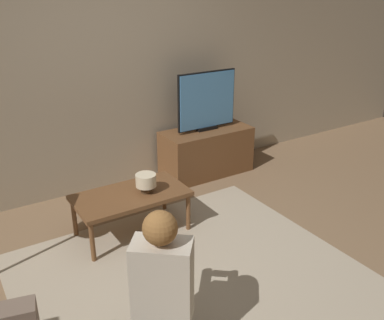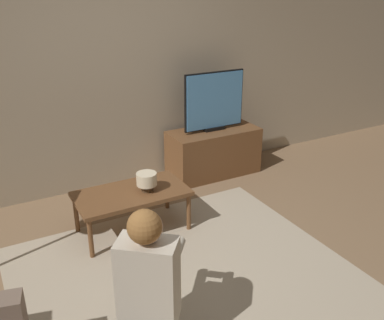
% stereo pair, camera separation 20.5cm
% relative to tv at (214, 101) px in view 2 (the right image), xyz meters
% --- Properties ---
extents(ground_plane, '(10.00, 10.00, 0.00)m').
position_rel_tv_xyz_m(ground_plane, '(-1.20, -1.60, -0.88)').
color(ground_plane, '#896B4C').
extents(wall_back, '(10.00, 0.06, 2.60)m').
position_rel_tv_xyz_m(wall_back, '(-1.20, 0.33, 0.42)').
color(wall_back, tan).
rests_on(wall_back, ground_plane).
extents(rug, '(2.50, 2.22, 0.02)m').
position_rel_tv_xyz_m(rug, '(-1.20, -1.60, -0.87)').
color(rug, '#BCAD93').
rests_on(rug, ground_plane).
extents(tv_stand, '(1.05, 0.47, 0.54)m').
position_rel_tv_xyz_m(tv_stand, '(0.00, -0.00, -0.61)').
color(tv_stand, brown).
rests_on(tv_stand, ground_plane).
extents(tv, '(0.74, 0.08, 0.67)m').
position_rel_tv_xyz_m(tv, '(0.00, 0.00, 0.00)').
color(tv, black).
rests_on(tv, tv_stand).
extents(coffee_table, '(0.98, 0.53, 0.40)m').
position_rel_tv_xyz_m(coffee_table, '(-1.30, -0.75, -0.52)').
color(coffee_table, brown).
rests_on(coffee_table, ground_plane).
extents(person_kneeling, '(0.69, 0.77, 0.98)m').
position_rel_tv_xyz_m(person_kneeling, '(-1.72, -2.11, -0.38)').
color(person_kneeling, black).
rests_on(person_kneeling, rug).
extents(table_lamp, '(0.18, 0.18, 0.17)m').
position_rel_tv_xyz_m(table_lamp, '(-1.17, -0.80, -0.37)').
color(table_lamp, '#4C3823').
rests_on(table_lamp, coffee_table).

